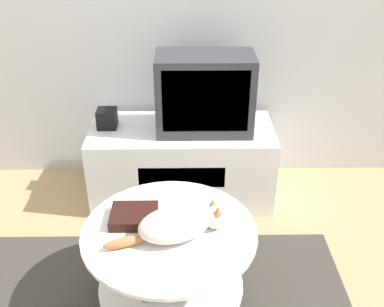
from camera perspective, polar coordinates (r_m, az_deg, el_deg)
tv_stand at (r=2.82m, az=-1.27°, el=-1.17°), size 1.11×0.50×0.48m
tv at (r=2.60m, az=1.62°, el=7.61°), size 0.56×0.30×0.46m
speaker at (r=2.75m, az=-10.74°, el=4.40°), size 0.11×0.11×0.11m
coffee_table at (r=2.05m, az=-2.80°, el=-13.07°), size 0.75×0.75×0.45m
dvd_box at (r=1.99m, az=-7.37°, el=-7.90°), size 0.20×0.17×0.05m
cat at (r=1.88m, az=-1.75°, el=-8.91°), size 0.51×0.28×0.13m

